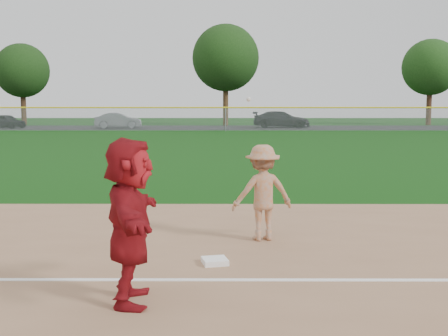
{
  "coord_description": "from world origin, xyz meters",
  "views": [
    {
      "loc": [
        0.03,
        -8.25,
        2.44
      ],
      "look_at": [
        0.0,
        1.5,
        1.3
      ],
      "focal_mm": 45.0,
      "sensor_mm": 36.0,
      "label": 1
    }
  ],
  "objects_px": {
    "car_mid": "(118,120)",
    "car_right": "(281,119)",
    "first_base": "(215,261)",
    "base_runner": "(130,221)",
    "car_left": "(6,121)"
  },
  "relations": [
    {
      "from": "car_mid",
      "to": "car_right",
      "type": "xyz_separation_m",
      "value": [
        15.58,
        0.75,
        0.07
      ]
    },
    {
      "from": "first_base",
      "to": "base_runner",
      "type": "height_order",
      "value": "base_runner"
    },
    {
      "from": "base_runner",
      "to": "car_left",
      "type": "height_order",
      "value": "base_runner"
    },
    {
      "from": "first_base",
      "to": "car_mid",
      "type": "bearing_deg",
      "value": 102.6
    },
    {
      "from": "base_runner",
      "to": "car_mid",
      "type": "bearing_deg",
      "value": 5.55
    },
    {
      "from": "car_left",
      "to": "car_mid",
      "type": "height_order",
      "value": "car_mid"
    },
    {
      "from": "base_runner",
      "to": "car_left",
      "type": "relative_size",
      "value": 0.52
    },
    {
      "from": "car_right",
      "to": "car_left",
      "type": "bearing_deg",
      "value": 98.68
    },
    {
      "from": "car_right",
      "to": "base_runner",
      "type": "bearing_deg",
      "value": 179.01
    },
    {
      "from": "base_runner",
      "to": "car_mid",
      "type": "relative_size",
      "value": 0.46
    },
    {
      "from": "first_base",
      "to": "car_right",
      "type": "bearing_deg",
      "value": 83.14
    },
    {
      "from": "first_base",
      "to": "base_runner",
      "type": "relative_size",
      "value": 0.18
    },
    {
      "from": "base_runner",
      "to": "car_right",
      "type": "height_order",
      "value": "base_runner"
    },
    {
      "from": "first_base",
      "to": "car_mid",
      "type": "distance_m",
      "value": 46.18
    },
    {
      "from": "base_runner",
      "to": "car_left",
      "type": "xyz_separation_m",
      "value": [
        -19.67,
        46.59,
        -0.36
      ]
    }
  ]
}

